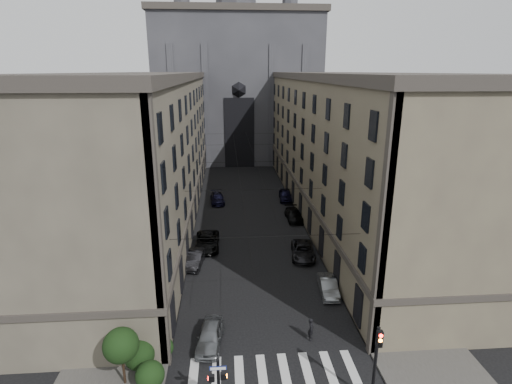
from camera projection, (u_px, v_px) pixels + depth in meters
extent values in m
cube|color=#383533|center=(172.00, 214.00, 55.27)|extent=(7.00, 80.00, 0.15)
cube|color=#383533|center=(321.00, 210.00, 56.81)|extent=(7.00, 80.00, 0.15)
cube|color=beige|center=(273.00, 371.00, 26.49)|extent=(11.00, 3.20, 0.01)
cube|color=#4F493C|center=(144.00, 151.00, 52.45)|extent=(13.00, 60.00, 18.00)
cube|color=#38332D|center=(138.00, 76.00, 49.71)|extent=(13.60, 60.60, 0.90)
cube|color=#38332D|center=(147.00, 186.00, 53.85)|extent=(13.40, 60.30, 0.50)
cube|color=brown|center=(345.00, 148.00, 54.43)|extent=(13.00, 60.00, 18.00)
cube|color=#38332D|center=(350.00, 76.00, 51.69)|extent=(13.60, 60.60, 0.90)
cube|color=#38332D|center=(343.00, 182.00, 55.83)|extent=(13.40, 60.30, 0.50)
cube|color=#2D2D33|center=(237.00, 90.00, 88.89)|extent=(34.00, 22.00, 30.00)
cube|color=#38332D|center=(236.00, 14.00, 84.38)|extent=(35.00, 23.00, 1.20)
cube|color=black|center=(239.00, 133.00, 80.68)|extent=(6.00, 0.30, 14.00)
cube|color=orange|center=(223.00, 376.00, 22.07)|extent=(0.34, 0.24, 0.38)
cube|color=#FF0C07|center=(212.00, 378.00, 22.18)|extent=(0.34, 0.24, 0.38)
cube|color=navy|center=(218.00, 368.00, 21.74)|extent=(0.95, 0.05, 0.24)
cylinder|color=black|center=(375.00, 365.00, 23.28)|extent=(0.20, 0.20, 5.20)
cube|color=black|center=(379.00, 339.00, 22.49)|extent=(0.34, 0.30, 1.00)
cylinder|color=#FF0C07|center=(381.00, 336.00, 22.24)|extent=(0.22, 0.05, 0.22)
cylinder|color=orange|center=(380.00, 341.00, 22.34)|extent=(0.22, 0.05, 0.22)
cylinder|color=black|center=(380.00, 345.00, 22.43)|extent=(0.22, 0.05, 0.22)
sphere|color=black|center=(150.00, 375.00, 24.66)|extent=(1.80, 1.80, 1.80)
sphere|color=black|center=(139.00, 355.00, 26.27)|extent=(2.00, 2.00, 2.00)
sphere|color=black|center=(163.00, 348.00, 27.42)|extent=(1.40, 1.40, 1.40)
cylinder|color=black|center=(123.00, 367.00, 24.92)|extent=(0.16, 0.16, 2.40)
sphere|color=black|center=(121.00, 345.00, 24.46)|extent=(2.20, 2.20, 2.20)
cylinder|color=black|center=(266.00, 237.00, 29.08)|extent=(14.00, 0.03, 0.03)
cylinder|color=black|center=(254.00, 190.00, 40.52)|extent=(14.00, 0.03, 0.03)
cylinder|color=black|center=(247.00, 162.00, 52.92)|extent=(14.00, 0.03, 0.03)
cylinder|color=black|center=(243.00, 145.00, 65.32)|extent=(14.00, 0.03, 0.03)
cylinder|color=black|center=(240.00, 134.00, 76.77)|extent=(14.00, 0.03, 0.03)
cylinder|color=black|center=(237.00, 163.00, 53.90)|extent=(0.03, 60.00, 0.03)
cylinder|color=black|center=(256.00, 163.00, 54.09)|extent=(0.03, 60.00, 0.03)
imported|color=slate|center=(210.00, 336.00, 28.82)|extent=(2.28, 4.57, 1.49)
imported|color=black|center=(195.00, 259.00, 40.67)|extent=(2.10, 4.60, 1.46)
imported|color=black|center=(207.00, 241.00, 44.65)|extent=(2.61, 5.64, 1.57)
imported|color=black|center=(217.00, 198.00, 59.96)|extent=(2.36, 4.96, 1.39)
imported|color=slate|center=(328.00, 286.00, 35.53)|extent=(1.74, 4.23, 1.36)
imported|color=black|center=(303.00, 251.00, 42.49)|extent=(2.99, 5.41, 1.43)
imported|color=black|center=(294.00, 215.00, 53.07)|extent=(2.14, 4.94, 1.42)
imported|color=black|center=(286.00, 195.00, 61.23)|extent=(2.27, 4.94, 1.64)
imported|color=black|center=(311.00, 329.00, 29.32)|extent=(0.58, 0.73, 1.77)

